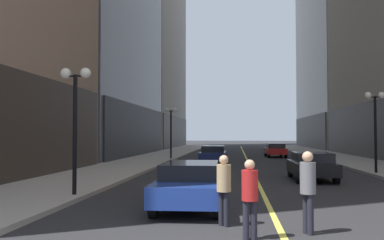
# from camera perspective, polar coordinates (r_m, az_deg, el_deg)

# --- Properties ---
(ground_plane) EXTENTS (200.00, 200.00, 0.00)m
(ground_plane) POSITION_cam_1_polar(r_m,az_deg,el_deg) (40.61, 7.47, -5.06)
(ground_plane) COLOR #262628
(sidewalk_left) EXTENTS (4.50, 78.00, 0.15)m
(sidewalk_left) POSITION_cam_1_polar(r_m,az_deg,el_deg) (41.23, -4.12, -4.92)
(sidewalk_left) COLOR #9E9991
(sidewalk_left) RESTS_ON ground
(sidewalk_right) EXTENTS (4.50, 78.00, 0.15)m
(sidewalk_right) POSITION_cam_1_polar(r_m,az_deg,el_deg) (41.63, 18.93, -4.79)
(sidewalk_right) COLOR #9E9991
(sidewalk_right) RESTS_ON ground
(lane_centre_stripe) EXTENTS (0.16, 70.00, 0.01)m
(lane_centre_stripe) POSITION_cam_1_polar(r_m,az_deg,el_deg) (40.61, 7.47, -5.06)
(lane_centre_stripe) COLOR #E5D64C
(lane_centre_stripe) RESTS_ON ground
(car_blue) EXTENTS (1.96, 4.56, 1.32)m
(car_blue) POSITION_cam_1_polar(r_m,az_deg,el_deg) (12.33, -0.27, -8.77)
(car_blue) COLOR navy
(car_blue) RESTS_ON ground
(car_black) EXTENTS (1.85, 4.03, 1.32)m
(car_black) POSITION_cam_1_polar(r_m,az_deg,el_deg) (20.19, 16.33, -6.06)
(car_black) COLOR black
(car_black) RESTS_ON ground
(car_navy) EXTENTS (1.87, 4.40, 1.32)m
(car_navy) POSITION_cam_1_polar(r_m,az_deg,el_deg) (30.65, 2.99, -4.72)
(car_navy) COLOR #141E4C
(car_navy) RESTS_ON ground
(car_red) EXTENTS (1.89, 4.19, 1.32)m
(car_red) POSITION_cam_1_polar(r_m,az_deg,el_deg) (39.96, 11.52, -4.06)
(car_red) COLOR #B21919
(car_red) RESTS_ON ground
(pedestrian_in_red_jacket) EXTENTS (0.38, 0.38, 1.65)m
(pedestrian_in_red_jacket) POSITION_cam_1_polar(r_m,az_deg,el_deg) (8.68, 8.06, -10.03)
(pedestrian_in_red_jacket) COLOR black
(pedestrian_in_red_jacket) RESTS_ON ground
(pedestrian_in_tan_trench) EXTENTS (0.48, 0.48, 1.68)m
(pedestrian_in_tan_trench) POSITION_cam_1_polar(r_m,az_deg,el_deg) (9.86, 4.46, -8.97)
(pedestrian_in_tan_trench) COLOR black
(pedestrian_in_tan_trench) RESTS_ON ground
(pedestrian_in_grey_suit) EXTENTS (0.45, 0.45, 1.80)m
(pedestrian_in_grey_suit) POSITION_cam_1_polar(r_m,az_deg,el_deg) (9.39, 15.83, -8.76)
(pedestrian_in_grey_suit) COLOR black
(pedestrian_in_grey_suit) RESTS_ON ground
(street_lamp_left_near) EXTENTS (1.06, 0.36, 4.43)m
(street_lamp_left_near) POSITION_cam_1_polar(r_m,az_deg,el_deg) (14.43, -15.95, 2.38)
(street_lamp_left_near) COLOR black
(street_lamp_left_near) RESTS_ON ground
(street_lamp_left_far) EXTENTS (1.06, 0.36, 4.43)m
(street_lamp_left_far) POSITION_cam_1_polar(r_m,az_deg,el_deg) (34.61, -2.94, -0.21)
(street_lamp_left_far) COLOR black
(street_lamp_left_far) RESTS_ON ground
(street_lamp_right_mid) EXTENTS (1.06, 0.36, 4.43)m
(street_lamp_right_mid) POSITION_cam_1_polar(r_m,az_deg,el_deg) (23.81, 24.15, 0.78)
(street_lamp_right_mid) COLOR black
(street_lamp_right_mid) RESTS_ON ground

